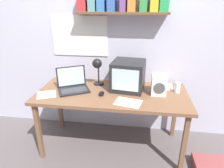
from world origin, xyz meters
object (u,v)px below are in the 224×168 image
object	(u,v)px
space_heater	(159,85)
computer_mouse	(102,93)
laptop	(73,84)
juice_glass	(177,88)
corner_desk	(112,97)
desk_lamp	(97,67)
crt_monitor	(128,75)
printed_handout	(46,94)
loose_paper_near_laptop	(128,102)
open_notebook	(163,86)

from	to	relation	value
space_heater	computer_mouse	distance (m)	0.62
laptop	juice_glass	xyz separation A→B (m)	(1.17, 0.08, -0.01)
corner_desk	desk_lamp	size ratio (longest dim) A/B	4.94
desk_lamp	space_heater	world-z (taller)	desk_lamp
juice_glass	crt_monitor	bearing A→B (deg)	177.07
juice_glass	space_heater	size ratio (longest dim) A/B	0.52
printed_handout	corner_desk	bearing A→B (deg)	12.90
desk_lamp	printed_handout	bearing A→B (deg)	-147.60
crt_monitor	loose_paper_near_laptop	size ratio (longest dim) A/B	1.38
juice_glass	space_heater	bearing A→B (deg)	-159.37
juice_glass	open_notebook	distance (m)	0.21
desk_lamp	printed_handout	distance (m)	0.64
corner_desk	printed_handout	world-z (taller)	printed_handout
crt_monitor	computer_mouse	size ratio (longest dim) A/B	3.69
crt_monitor	juice_glass	distance (m)	0.56
laptop	computer_mouse	xyz separation A→B (m)	(0.35, -0.10, -0.05)
desk_lamp	computer_mouse	xyz separation A→B (m)	(0.09, -0.24, -0.22)
desk_lamp	space_heater	xyz separation A→B (m)	(0.70, -0.15, -0.13)
desk_lamp	juice_glass	world-z (taller)	desk_lamp
laptop	open_notebook	xyz separation A→B (m)	(1.03, 0.22, -0.06)
computer_mouse	loose_paper_near_laptop	size ratio (longest dim) A/B	0.37
juice_glass	printed_handout	world-z (taller)	juice_glass
open_notebook	loose_paper_near_laptop	bearing A→B (deg)	-129.17
laptop	printed_handout	size ratio (longest dim) A/B	1.62
corner_desk	crt_monitor	xyz separation A→B (m)	(0.17, 0.13, 0.22)
printed_handout	crt_monitor	bearing A→B (deg)	18.29
open_notebook	loose_paper_near_laptop	size ratio (longest dim) A/B	0.83
laptop	open_notebook	bearing A→B (deg)	-15.82
desk_lamp	open_notebook	size ratio (longest dim) A/B	1.40
laptop	computer_mouse	distance (m)	0.37
laptop	desk_lamp	bearing A→B (deg)	0.20
juice_glass	computer_mouse	bearing A→B (deg)	-167.72
printed_handout	open_notebook	bearing A→B (deg)	17.66
corner_desk	laptop	distance (m)	0.47
open_notebook	computer_mouse	bearing A→B (deg)	-154.33
open_notebook	printed_handout	distance (m)	1.33
crt_monitor	loose_paper_near_laptop	world-z (taller)	crt_monitor
space_heater	desk_lamp	bearing A→B (deg)	167.95
corner_desk	loose_paper_near_laptop	distance (m)	0.30
crt_monitor	printed_handout	world-z (taller)	crt_monitor
desk_lamp	loose_paper_near_laptop	size ratio (longest dim) A/B	1.16
corner_desk	printed_handout	bearing A→B (deg)	-167.10
crt_monitor	computer_mouse	bearing A→B (deg)	-135.67
space_heater	open_notebook	world-z (taller)	space_heater
crt_monitor	printed_handout	distance (m)	0.93
crt_monitor	corner_desk	bearing A→B (deg)	-136.01
laptop	corner_desk	bearing A→B (deg)	-30.81
desk_lamp	space_heater	size ratio (longest dim) A/B	1.50
desk_lamp	open_notebook	bearing A→B (deg)	5.75
corner_desk	laptop	world-z (taller)	laptop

